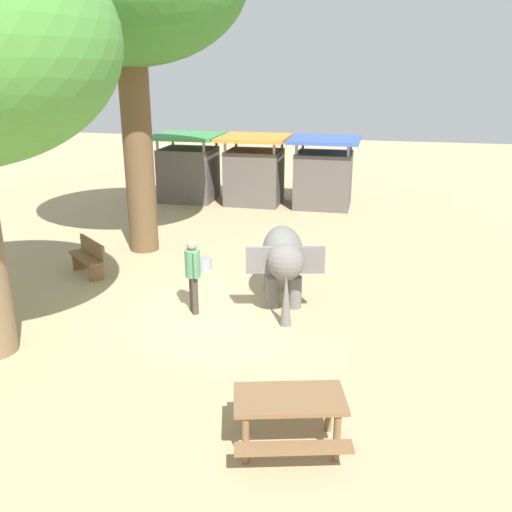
# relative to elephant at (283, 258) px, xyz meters

# --- Properties ---
(ground_plane) EXTENTS (60.00, 60.00, 0.00)m
(ground_plane) POSITION_rel_elephant_xyz_m (-1.46, -0.82, -1.06)
(ground_plane) COLOR tan
(elephant) EXTENTS (1.64, 2.41, 1.65)m
(elephant) POSITION_rel_elephant_xyz_m (0.00, 0.00, 0.00)
(elephant) COLOR slate
(elephant) RESTS_ON ground_plane
(person_handler) EXTENTS (0.32, 0.44, 1.62)m
(person_handler) POSITION_rel_elephant_xyz_m (-1.75, -0.90, -0.11)
(person_handler) COLOR #3F3833
(person_handler) RESTS_ON ground_plane
(wooden_bench) EXTENTS (1.34, 1.20, 0.88)m
(wooden_bench) POSITION_rel_elephant_xyz_m (-5.04, 0.73, -0.58)
(wooden_bench) COLOR brown
(wooden_bench) RESTS_ON ground_plane
(picnic_table_near) EXTENTS (1.83, 1.81, 0.78)m
(picnic_table_near) POSITION_rel_elephant_xyz_m (0.92, -4.82, -0.47)
(picnic_table_near) COLOR brown
(picnic_table_near) RESTS_ON ground_plane
(market_stall_green) EXTENTS (2.50, 2.50, 2.52)m
(market_stall_green) POSITION_rel_elephant_xyz_m (-5.28, 9.11, 0.08)
(market_stall_green) COLOR #59514C
(market_stall_green) RESTS_ON ground_plane
(market_stall_orange) EXTENTS (2.50, 2.50, 2.52)m
(market_stall_orange) POSITION_rel_elephant_xyz_m (-2.68, 9.11, 0.08)
(market_stall_orange) COLOR #59514C
(market_stall_orange) RESTS_ON ground_plane
(market_stall_blue) EXTENTS (2.50, 2.50, 2.52)m
(market_stall_blue) POSITION_rel_elephant_xyz_m (-0.08, 9.11, 0.08)
(market_stall_blue) COLOR #59514C
(market_stall_blue) RESTS_ON ground_plane
(feed_bucket) EXTENTS (0.36, 0.36, 0.32)m
(feed_bucket) POSITION_rel_elephant_xyz_m (-2.32, 1.65, -0.90)
(feed_bucket) COLOR gray
(feed_bucket) RESTS_ON ground_plane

